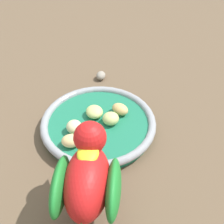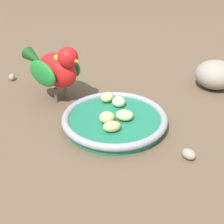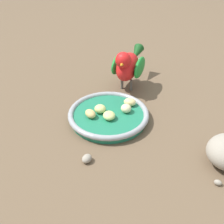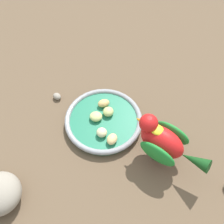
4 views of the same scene
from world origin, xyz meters
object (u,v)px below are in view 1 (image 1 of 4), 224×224
at_px(apple_piece_1, 120,109).
at_px(apple_piece_3, 74,127).
at_px(feeding_bowl, 98,124).
at_px(apple_piece_4, 94,112).
at_px(apple_piece_0, 112,119).
at_px(pebble_2, 101,76).
at_px(apple_piece_2, 71,141).
at_px(parrot, 87,182).

relative_size(apple_piece_1, apple_piece_3, 1.18).
height_order(feeding_bowl, apple_piece_4, apple_piece_4).
distance_m(apple_piece_0, pebble_2, 0.18).
bearing_deg(apple_piece_4, pebble_2, 11.93).
xyz_separation_m(apple_piece_0, apple_piece_2, (-0.08, 0.06, -0.00)).
relative_size(apple_piece_4, pebble_2, 1.33).
bearing_deg(apple_piece_0, apple_piece_3, 121.96).
relative_size(apple_piece_1, parrot, 0.17).
relative_size(apple_piece_2, pebble_2, 1.27).
bearing_deg(parrot, apple_piece_4, 4.32).
xyz_separation_m(apple_piece_2, parrot, (-0.11, -0.07, 0.05)).
xyz_separation_m(feeding_bowl, apple_piece_4, (0.02, 0.01, 0.02)).
height_order(feeding_bowl, apple_piece_3, apple_piece_3).
bearing_deg(pebble_2, feeding_bowl, -165.07).
bearing_deg(feeding_bowl, apple_piece_0, -78.99).
xyz_separation_m(apple_piece_2, apple_piece_4, (0.09, -0.02, -0.00)).
bearing_deg(apple_piece_2, feeding_bowl, -23.31).
distance_m(apple_piece_1, parrot, 0.23).
bearing_deg(apple_piece_2, pebble_2, 3.70).
bearing_deg(apple_piece_0, apple_piece_2, 142.60).
height_order(apple_piece_0, parrot, parrot).
relative_size(feeding_bowl, pebble_2, 8.21).
xyz_separation_m(feeding_bowl, apple_piece_2, (-0.07, 0.03, 0.02)).
bearing_deg(apple_piece_1, parrot, -178.44).
distance_m(apple_piece_0, apple_piece_2, 0.09).
height_order(apple_piece_0, apple_piece_1, apple_piece_0).
relative_size(apple_piece_4, parrot, 0.18).
bearing_deg(feeding_bowl, apple_piece_3, 133.22).
xyz_separation_m(feeding_bowl, apple_piece_0, (0.01, -0.03, 0.02)).
height_order(apple_piece_3, pebble_2, apple_piece_3).
height_order(apple_piece_3, apple_piece_4, apple_piece_3).
bearing_deg(apple_piece_2, apple_piece_1, -31.07).
height_order(parrot, pebble_2, parrot).
xyz_separation_m(feeding_bowl, pebble_2, (0.17, 0.05, -0.01)).
relative_size(feeding_bowl, apple_piece_3, 7.57).
xyz_separation_m(apple_piece_1, pebble_2, (0.13, 0.08, -0.02)).
xyz_separation_m(apple_piece_3, pebble_2, (0.21, 0.01, -0.02)).
relative_size(feeding_bowl, apple_piece_1, 6.40).
distance_m(feeding_bowl, apple_piece_3, 0.05).
distance_m(apple_piece_0, apple_piece_1, 0.03).
xyz_separation_m(apple_piece_0, apple_piece_3, (-0.04, 0.06, 0.00)).
bearing_deg(apple_piece_3, apple_piece_1, -44.63).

